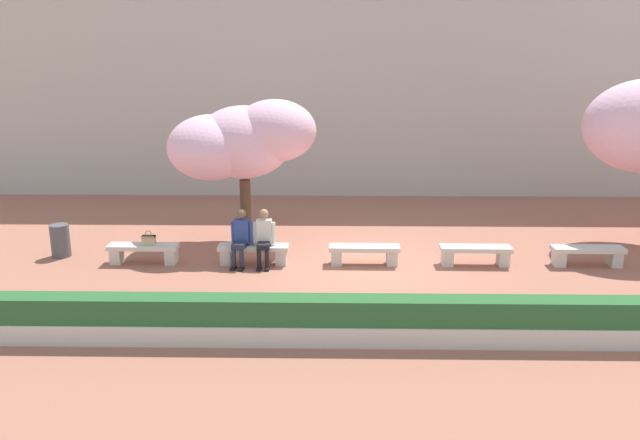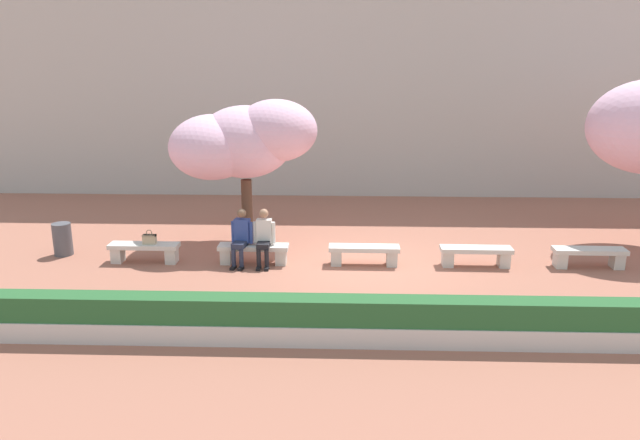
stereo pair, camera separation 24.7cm
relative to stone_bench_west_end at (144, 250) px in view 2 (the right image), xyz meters
The scene contains 13 objects.
ground_plane 5.08m from the stone_bench_west_end, ahead, with size 100.00×100.00×0.00m, color #9E604C.
building_facade 11.03m from the stone_bench_west_end, 60.69° to the left, with size 28.00×4.00×8.20m, color #B7B2A8.
stone_bench_west_end is the anchor object (origin of this frame).
stone_bench_near_west 2.53m from the stone_bench_west_end, ahead, with size 1.61×0.44×0.45m.
stone_bench_center 5.07m from the stone_bench_west_end, ahead, with size 1.61×0.44×0.45m.
stone_bench_near_east 7.60m from the stone_bench_west_end, ahead, with size 1.61×0.44×0.45m.
stone_bench_east_end 10.14m from the stone_bench_west_end, ahead, with size 1.61×0.44×0.45m.
person_seated_left 2.30m from the stone_bench_west_end, ahead, with size 0.50×0.72×1.29m.
person_seated_right 2.82m from the stone_bench_west_end, ahead, with size 0.51×0.68×1.29m.
handbag 0.32m from the stone_bench_west_end, ahead, with size 0.30×0.15×0.34m.
cherry_tree_main 3.53m from the stone_bench_west_end, 39.69° to the left, with size 3.66×2.38×3.61m.
planter_hedge_foreground 6.44m from the stone_bench_west_end, 38.05° to the right, with size 15.09×0.50×0.80m.
trash_bin 2.18m from the stone_bench_west_end, 167.33° to the left, with size 0.44×0.44×0.78m, color #4C4C51.
Camera 2 is at (-0.52, -13.54, 4.73)m, focal length 35.00 mm.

